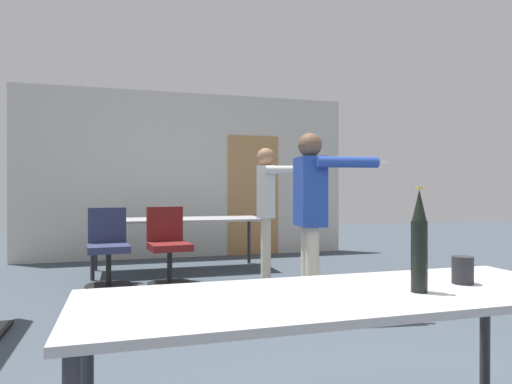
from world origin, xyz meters
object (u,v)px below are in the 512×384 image
at_px(person_right_polo, 311,204).
at_px(drink_cup, 463,270).
at_px(office_chair_near_pushed, 168,248).
at_px(beer_bottle, 419,243).
at_px(person_far_watching, 267,201).
at_px(office_chair_far_left, 108,250).

relative_size(person_right_polo, drink_cup, 14.13).
bearing_deg(office_chair_near_pushed, person_right_polo, 116.73).
bearing_deg(drink_cup, beer_bottle, -163.29).
bearing_deg(drink_cup, office_chair_near_pushed, 102.36).
distance_m(person_far_watching, beer_bottle, 3.76).
xyz_separation_m(person_far_watching, office_chair_far_left, (-1.83, 0.34, -0.57)).
bearing_deg(office_chair_near_pushed, person_far_watching, 160.41).
relative_size(office_chair_far_left, drink_cup, 7.82).
distance_m(person_right_polo, drink_cup, 2.24).
height_order(beer_bottle, drink_cup, beer_bottle).
bearing_deg(person_far_watching, person_right_polo, 15.55).
height_order(person_far_watching, beer_bottle, person_far_watching).
bearing_deg(office_chair_far_left, person_right_polo, 131.00).
relative_size(person_right_polo, office_chair_far_left, 1.81).
height_order(person_right_polo, drink_cup, person_right_polo).
bearing_deg(office_chair_far_left, beer_bottle, 102.52).
height_order(office_chair_far_left, drink_cup, office_chair_far_left).
distance_m(person_right_polo, beer_bottle, 2.36).
bearing_deg(drink_cup, person_far_watching, 85.30).
distance_m(beer_bottle, drink_cup, 0.32).
xyz_separation_m(person_far_watching, drink_cup, (-0.30, -3.63, -0.21)).
xyz_separation_m(office_chair_far_left, beer_bottle, (1.26, -4.06, 0.50)).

